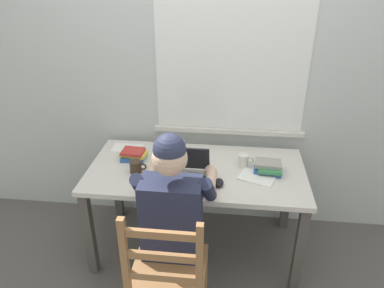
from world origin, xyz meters
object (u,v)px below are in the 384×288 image
object	(u,v)px
laptop	(183,174)
coffee_mug_dark	(136,167)
book_stack_main	(133,155)
book_stack_side	(268,167)
seated_person	(174,211)
wooden_chair	(168,274)
computer_mouse	(219,183)
coffee_mug_white	(244,160)
desk	(196,179)

from	to	relation	value
laptop	coffee_mug_dark	world-z (taller)	laptop
book_stack_main	book_stack_side	distance (m)	0.97
seated_person	wooden_chair	world-z (taller)	seated_person
seated_person	book_stack_main	distance (m)	0.67
laptop	computer_mouse	world-z (taller)	laptop
coffee_mug_white	coffee_mug_dark	bearing A→B (deg)	-167.22
seated_person	book_stack_side	bearing A→B (deg)	38.68
coffee_mug_white	book_stack_main	bearing A→B (deg)	178.77
coffee_mug_white	book_stack_main	size ratio (longest dim) A/B	0.54
computer_mouse	book_stack_main	size ratio (longest dim) A/B	0.49
desk	computer_mouse	size ratio (longest dim) A/B	15.13
desk	coffee_mug_white	distance (m)	0.36
laptop	book_stack_main	size ratio (longest dim) A/B	1.62
coffee_mug_white	book_stack_side	size ratio (longest dim) A/B	0.55
seated_person	laptop	bearing A→B (deg)	87.11
wooden_chair	book_stack_side	size ratio (longest dim) A/B	4.69
wooden_chair	coffee_mug_dark	size ratio (longest dim) A/B	7.97
coffee_mug_dark	book_stack_side	distance (m)	0.91
desk	book_stack_side	bearing A→B (deg)	1.74
computer_mouse	coffee_mug_white	xyz separation A→B (m)	(0.16, 0.26, 0.03)
seated_person	coffee_mug_white	bearing A→B (deg)	51.83
desk	book_stack_main	xyz separation A→B (m)	(-0.48, 0.09, 0.12)
desk	computer_mouse	distance (m)	0.27
wooden_chair	coffee_mug_white	bearing A→B (deg)	62.85
seated_person	computer_mouse	distance (m)	0.37
book_stack_side	wooden_chair	bearing A→B (deg)	-127.94
computer_mouse	coffee_mug_white	world-z (taller)	coffee_mug_white
desk	seated_person	bearing A→B (deg)	-100.87
wooden_chair	book_stack_side	world-z (taller)	wooden_chair
wooden_chair	book_stack_side	distance (m)	0.99
laptop	book_stack_side	xyz separation A→B (m)	(0.57, 0.17, -0.01)
desk	computer_mouse	xyz separation A→B (m)	(0.17, -0.19, 0.10)
coffee_mug_dark	seated_person	bearing A→B (deg)	-48.27
seated_person	coffee_mug_dark	size ratio (longest dim) A/B	10.56
desk	wooden_chair	xyz separation A→B (m)	(-0.09, -0.73, -0.16)
computer_mouse	seated_person	bearing A→B (deg)	-133.65
seated_person	book_stack_main	bearing A→B (deg)	125.56
book_stack_main	coffee_mug_dark	bearing A→B (deg)	-69.77
laptop	desk	bearing A→B (deg)	65.58
coffee_mug_white	computer_mouse	bearing A→B (deg)	-121.67
coffee_mug_white	coffee_mug_dark	size ratio (longest dim) A/B	0.94
desk	laptop	size ratio (longest dim) A/B	4.59
coffee_mug_dark	book_stack_side	bearing A→B (deg)	6.70
wooden_chair	book_stack_main	distance (m)	0.96
laptop	book_stack_main	world-z (taller)	laptop
seated_person	coffee_mug_white	world-z (taller)	seated_person
coffee_mug_white	laptop	bearing A→B (deg)	-149.64
coffee_mug_dark	book_stack_main	world-z (taller)	coffee_mug_dark
seated_person	coffee_mug_white	xyz separation A→B (m)	(0.41, 0.53, 0.08)
coffee_mug_white	book_stack_main	world-z (taller)	coffee_mug_white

